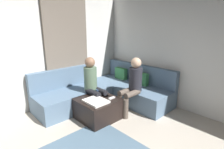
# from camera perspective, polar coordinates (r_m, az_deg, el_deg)

# --- Properties ---
(wall_back) EXTENTS (6.00, 0.12, 2.70)m
(wall_back) POSITION_cam_1_polar(r_m,az_deg,el_deg) (3.88, 32.43, 5.98)
(wall_back) COLOR silver
(wall_back) RESTS_ON ground_plane
(wall_left) EXTENTS (0.12, 6.00, 2.70)m
(wall_left) POSITION_cam_1_polar(r_m,az_deg,el_deg) (4.00, -31.64, 6.30)
(wall_left) COLOR silver
(wall_left) RESTS_ON ground_plane
(curtain_panel) EXTENTS (0.06, 1.10, 2.50)m
(curtain_panel) POSITION_cam_1_polar(r_m,az_deg,el_deg) (4.37, -14.29, 7.38)
(curtain_panel) COLOR #726659
(curtain_panel) RESTS_ON ground_plane
(sectional_couch) EXTENTS (2.10, 2.55, 0.87)m
(sectional_couch) POSITION_cam_1_polar(r_m,az_deg,el_deg) (4.33, -1.70, -5.52)
(sectional_couch) COLOR slate
(sectional_couch) RESTS_ON ground_plane
(ottoman) EXTENTS (0.76, 0.76, 0.42)m
(ottoman) POSITION_cam_1_polar(r_m,az_deg,el_deg) (3.65, -4.65, -10.95)
(ottoman) COLOR black
(ottoman) RESTS_ON ground_plane
(folded_blanket) EXTENTS (0.44, 0.36, 0.04)m
(folded_blanket) POSITION_cam_1_polar(r_m,az_deg,el_deg) (3.41, -5.27, -8.64)
(folded_blanket) COLOR white
(folded_blanket) RESTS_ON ottoman
(coffee_mug) EXTENTS (0.08, 0.08, 0.10)m
(coffee_mug) POSITION_cam_1_polar(r_m,az_deg,el_deg) (3.80, -4.70, -5.56)
(coffee_mug) COLOR #334C72
(coffee_mug) RESTS_ON ottoman
(game_remote) EXTENTS (0.05, 0.15, 0.02)m
(game_remote) POSITION_cam_1_polar(r_m,az_deg,el_deg) (3.56, -0.11, -7.64)
(game_remote) COLOR white
(game_remote) RESTS_ON ottoman
(person_on_couch_back) EXTENTS (0.30, 0.60, 1.20)m
(person_on_couch_back) POSITION_cam_1_polar(r_m,az_deg,el_deg) (3.74, 6.66, -2.92)
(person_on_couch_back) COLOR brown
(person_on_couch_back) RESTS_ON ground_plane
(person_on_couch_side) EXTENTS (0.60, 0.30, 1.20)m
(person_on_couch_side) POSITION_cam_1_polar(r_m,az_deg,el_deg) (3.79, -6.12, -2.66)
(person_on_couch_side) COLOR black
(person_on_couch_side) RESTS_ON ground_plane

